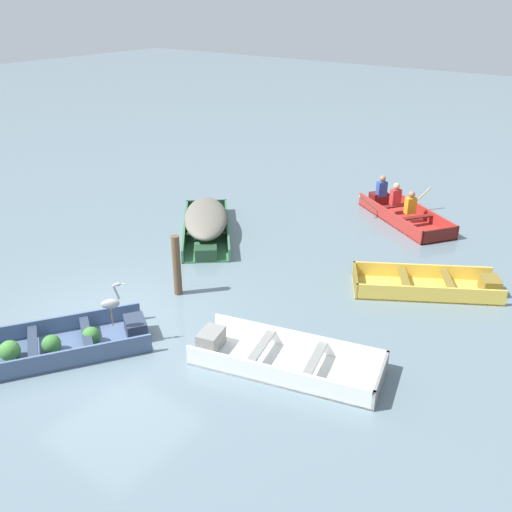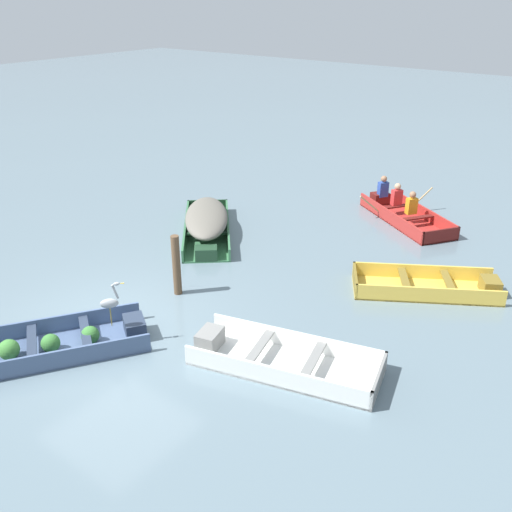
{
  "view_description": "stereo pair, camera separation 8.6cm",
  "coord_description": "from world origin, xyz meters",
  "px_view_note": "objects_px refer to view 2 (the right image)",
  "views": [
    {
      "loc": [
        7.74,
        -5.7,
        5.85
      ],
      "look_at": [
        0.74,
        3.63,
        0.35
      ],
      "focal_mm": 40.0,
      "sensor_mm": 36.0,
      "label": 1
    },
    {
      "loc": [
        7.81,
        -5.65,
        5.85
      ],
      "look_at": [
        0.74,
        3.63,
        0.35
      ],
      "focal_mm": 40.0,
      "sensor_mm": 36.0,
      "label": 2
    }
  ],
  "objects_px": {
    "skiff_green_mid_moored": "(207,220)",
    "heron_on_dinghy": "(110,302)",
    "skiff_yellow_near_moored": "(432,286)",
    "dinghy_slate_blue_foreground": "(63,343)",
    "mooring_post": "(176,265)",
    "skiff_white_far_moored": "(277,359)",
    "rowboat_red_with_crew": "(402,211)"
  },
  "relations": [
    {
      "from": "skiff_green_mid_moored",
      "to": "heron_on_dinghy",
      "type": "relative_size",
      "value": 4.05
    },
    {
      "from": "skiff_yellow_near_moored",
      "to": "skiff_white_far_moored",
      "type": "bearing_deg",
      "value": -104.91
    },
    {
      "from": "heron_on_dinghy",
      "to": "skiff_white_far_moored",
      "type": "bearing_deg",
      "value": 24.71
    },
    {
      "from": "dinghy_slate_blue_foreground",
      "to": "skiff_yellow_near_moored",
      "type": "distance_m",
      "value": 7.48
    },
    {
      "from": "dinghy_slate_blue_foreground",
      "to": "rowboat_red_with_crew",
      "type": "distance_m",
      "value": 9.85
    },
    {
      "from": "dinghy_slate_blue_foreground",
      "to": "rowboat_red_with_crew",
      "type": "xyz_separation_m",
      "value": [
        2.09,
        9.63,
        0.07
      ]
    },
    {
      "from": "heron_on_dinghy",
      "to": "rowboat_red_with_crew",
      "type": "bearing_deg",
      "value": 80.43
    },
    {
      "from": "dinghy_slate_blue_foreground",
      "to": "skiff_green_mid_moored",
      "type": "distance_m",
      "value": 5.68
    },
    {
      "from": "skiff_yellow_near_moored",
      "to": "heron_on_dinghy",
      "type": "height_order",
      "value": "heron_on_dinghy"
    },
    {
      "from": "skiff_yellow_near_moored",
      "to": "skiff_white_far_moored",
      "type": "height_order",
      "value": "skiff_white_far_moored"
    },
    {
      "from": "skiff_green_mid_moored",
      "to": "dinghy_slate_blue_foreground",
      "type": "bearing_deg",
      "value": -74.96
    },
    {
      "from": "dinghy_slate_blue_foreground",
      "to": "skiff_white_far_moored",
      "type": "distance_m",
      "value": 3.82
    },
    {
      "from": "rowboat_red_with_crew",
      "to": "mooring_post",
      "type": "relative_size",
      "value": 2.47
    },
    {
      "from": "skiff_green_mid_moored",
      "to": "rowboat_red_with_crew",
      "type": "height_order",
      "value": "rowboat_red_with_crew"
    },
    {
      "from": "skiff_white_far_moored",
      "to": "heron_on_dinghy",
      "type": "distance_m",
      "value": 3.08
    },
    {
      "from": "heron_on_dinghy",
      "to": "dinghy_slate_blue_foreground",
      "type": "bearing_deg",
      "value": -130.93
    },
    {
      "from": "skiff_yellow_near_moored",
      "to": "dinghy_slate_blue_foreground",
      "type": "bearing_deg",
      "value": -125.99
    },
    {
      "from": "rowboat_red_with_crew",
      "to": "mooring_post",
      "type": "xyz_separation_m",
      "value": [
        -1.93,
        -6.9,
        0.44
      ]
    },
    {
      "from": "dinghy_slate_blue_foreground",
      "to": "skiff_yellow_near_moored",
      "type": "height_order",
      "value": "dinghy_slate_blue_foreground"
    },
    {
      "from": "dinghy_slate_blue_foreground",
      "to": "skiff_yellow_near_moored",
      "type": "relative_size",
      "value": 1.02
    },
    {
      "from": "rowboat_red_with_crew",
      "to": "heron_on_dinghy",
      "type": "height_order",
      "value": "heron_on_dinghy"
    },
    {
      "from": "skiff_yellow_near_moored",
      "to": "rowboat_red_with_crew",
      "type": "bearing_deg",
      "value": 122.82
    },
    {
      "from": "dinghy_slate_blue_foreground",
      "to": "mooring_post",
      "type": "height_order",
      "value": "mooring_post"
    },
    {
      "from": "skiff_yellow_near_moored",
      "to": "skiff_green_mid_moored",
      "type": "relative_size",
      "value": 0.92
    },
    {
      "from": "rowboat_red_with_crew",
      "to": "skiff_white_far_moored",
      "type": "bearing_deg",
      "value": -81.12
    },
    {
      "from": "dinghy_slate_blue_foreground",
      "to": "mooring_post",
      "type": "bearing_deg",
      "value": 86.49
    },
    {
      "from": "heron_on_dinghy",
      "to": "mooring_post",
      "type": "relative_size",
      "value": 0.64
    },
    {
      "from": "skiff_green_mid_moored",
      "to": "mooring_post",
      "type": "xyz_separation_m",
      "value": [
        1.64,
        -2.75,
        0.27
      ]
    },
    {
      "from": "dinghy_slate_blue_foreground",
      "to": "rowboat_red_with_crew",
      "type": "relative_size",
      "value": 0.98
    },
    {
      "from": "dinghy_slate_blue_foreground",
      "to": "heron_on_dinghy",
      "type": "height_order",
      "value": "heron_on_dinghy"
    },
    {
      "from": "skiff_green_mid_moored",
      "to": "rowboat_red_with_crew",
      "type": "bearing_deg",
      "value": 49.32
    },
    {
      "from": "skiff_yellow_near_moored",
      "to": "mooring_post",
      "type": "xyz_separation_m",
      "value": [
        -4.23,
        -3.33,
        0.54
      ]
    }
  ]
}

